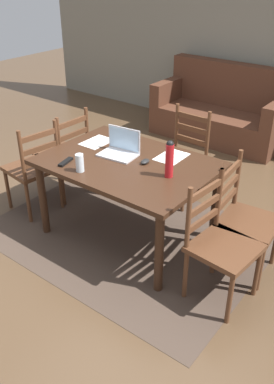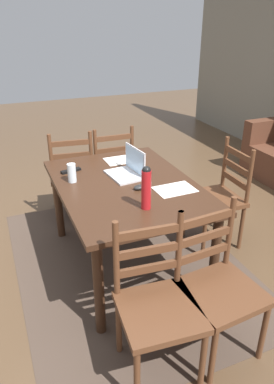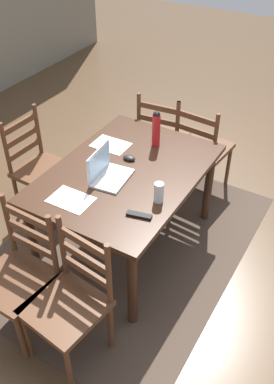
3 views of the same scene
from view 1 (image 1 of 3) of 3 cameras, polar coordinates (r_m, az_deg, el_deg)
The scene contains 16 objects.
ground_plane at distance 3.92m, azimuth -1.17°, elevation -5.76°, with size 14.00×14.00×0.00m, color brown.
area_rug at distance 3.92m, azimuth -1.17°, elevation -5.73°, with size 2.43×1.81×0.01m, color #47382D.
dining_table at distance 3.57m, azimuth -1.28°, elevation 2.89°, with size 1.44×1.03×0.75m.
chair_right_far at distance 3.39m, azimuth 14.47°, elevation -3.70°, with size 0.47×0.47×0.95m.
chair_left_far at distance 4.42m, azimuth -9.87°, elevation 5.12°, with size 0.45×0.45×0.95m.
chair_left_near at distance 4.18m, azimuth -13.97°, elevation 3.16°, with size 0.49×0.49×0.95m.
chair_right_near at distance 3.08m, azimuth 11.30°, elevation -7.06°, with size 0.48×0.48×0.95m.
chair_far_head at distance 4.31m, azimuth 6.16°, elevation 4.75°, with size 0.46×0.46×0.95m.
couch at distance 6.01m, azimuth 11.48°, elevation 10.59°, with size 1.80×0.80×1.00m.
laptop at distance 3.65m, azimuth -2.26°, elevation 6.06°, with size 0.34×0.25×0.23m.
water_bottle at distance 3.22m, azimuth 4.47°, elevation 4.62°, with size 0.07×0.07×0.31m.
drinking_glass at distance 3.37m, azimuth -7.86°, elevation 3.97°, with size 0.07×0.07×0.15m, color silver.
computer_mouse at distance 3.49m, azimuth 1.11°, elevation 4.20°, with size 0.06×0.10×0.03m, color black.
tv_remote at distance 3.55m, azimuth -9.74°, elevation 4.09°, with size 0.04×0.17×0.02m, color black.
paper_stack_left at distance 3.62m, azimuth 4.76°, elevation 4.83°, with size 0.21×0.30×0.00m, color white.
paper_stack_right at distance 3.92m, azimuth -5.50°, elevation 6.83°, with size 0.21×0.30×0.00m, color white.
Camera 1 is at (2.00, -2.48, 2.28)m, focal length 38.93 mm.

